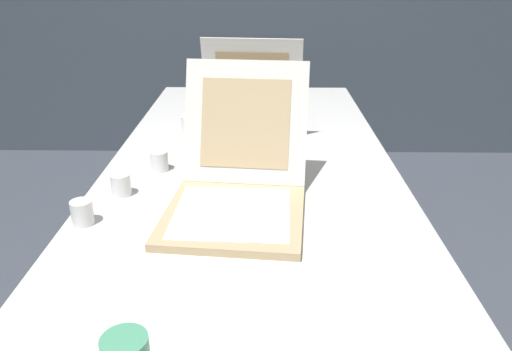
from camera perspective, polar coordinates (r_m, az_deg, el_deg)
table at (r=1.65m, az=-0.61°, el=-0.85°), size 0.97×2.29×0.73m
pizza_box_front at (r=1.36m, az=-2.25°, el=-1.94°), size 0.41×0.54×0.37m
pizza_box_middle at (r=1.82m, az=-0.72°, el=4.88°), size 0.40×0.40×0.38m
cup_white_near_left at (r=1.38m, az=-19.32°, el=-4.04°), size 0.06×0.06×0.07m
cup_white_mid at (r=1.65m, az=-11.02°, el=1.64°), size 0.06×0.06×0.07m
cup_white_near_center at (r=1.51m, az=-15.24°, el=-1.05°), size 0.06×0.06×0.07m
cup_white_far at (r=2.00m, az=-7.73°, el=5.81°), size 0.06×0.06×0.07m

